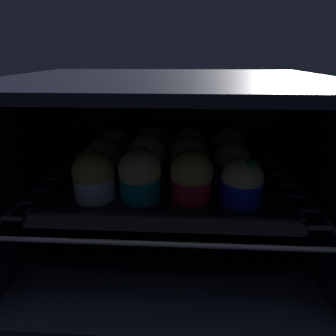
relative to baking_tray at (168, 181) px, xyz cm
name	(u,v)px	position (x,y,z in cm)	size (l,w,h in cm)	color
oven_cavity	(169,164)	(0.00, 3.64, 2.33)	(59.00, 47.00, 37.00)	black
oven_rack	(168,187)	(0.00, -0.60, -1.07)	(54.80, 42.00, 0.80)	#444756
baking_tray	(168,181)	(0.00, 0.00, 0.00)	(43.22, 34.57, 2.20)	black
muffin_row0_col0	(94,176)	(-12.60, -8.69, 4.58)	(7.41, 7.41, 8.99)	silver
muffin_row0_col1	(140,175)	(-4.40, -8.49, 4.90)	(7.53, 7.53, 9.49)	#0C8C84
muffin_row0_col2	(191,177)	(4.53, -8.40, 4.78)	(7.52, 7.52, 9.05)	red
muffin_row0_col3	(242,182)	(13.16, -8.91, 4.25)	(7.19, 7.19, 8.38)	#1928B7
muffin_row1_col0	(104,161)	(-13.04, -0.18, 4.27)	(7.51, 7.51, 8.35)	#1928B7
muffin_row1_col1	(147,159)	(-4.26, -0.33, 4.97)	(7.89, 7.89, 9.41)	#1928B7
muffin_row1_col2	(188,161)	(4.09, -0.10, 4.65)	(7.73, 7.73, 8.89)	#1928B7
muffin_row1_col3	(232,163)	(12.73, -0.01, 4.27)	(7.21, 7.21, 8.19)	#0C8C84
muffin_row2_col0	(115,147)	(-12.83, 8.32, 4.42)	(7.77, 7.77, 8.55)	#1928B7
muffin_row2_col1	(153,146)	(-4.08, 9.04, 4.61)	(7.72, 7.72, 8.76)	#1928B7
muffin_row2_col2	(189,147)	(4.35, 8.79, 4.60)	(7.37, 7.37, 8.82)	silver
muffin_row2_col3	(228,148)	(13.14, 8.71, 4.68)	(7.58, 7.58, 9.09)	#7A238C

